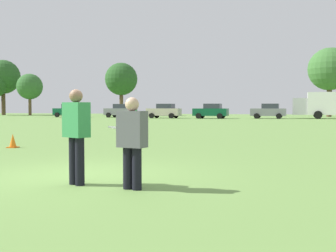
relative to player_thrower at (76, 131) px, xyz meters
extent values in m
plane|color=#6B9347|center=(-0.41, 0.91, -0.97)|extent=(149.06, 149.06, 0.00)
cylinder|color=black|center=(-0.08, 0.04, -0.54)|extent=(0.17, 0.17, 0.86)
cylinder|color=black|center=(0.08, -0.04, -0.54)|extent=(0.17, 0.17, 0.86)
cube|color=#338C4C|center=(0.00, 0.00, 0.20)|extent=(0.55, 0.46, 0.63)
sphere|color=#8C664C|center=(0.00, 0.00, 0.63)|extent=(0.24, 0.24, 0.24)
cylinder|color=black|center=(1.20, -0.14, -0.61)|extent=(0.16, 0.16, 0.72)
cylinder|color=black|center=(1.02, -0.10, -0.61)|extent=(0.16, 0.16, 0.72)
cube|color=#595960|center=(1.11, -0.12, 0.06)|extent=(0.52, 0.36, 0.62)
sphere|color=#D8AD8C|center=(1.11, -0.12, 0.48)|extent=(0.24, 0.24, 0.24)
cylinder|color=white|center=(0.71, 0.10, 0.07)|extent=(0.27, 0.27, 0.07)
cube|color=#D8590C|center=(-5.42, 5.60, -0.96)|extent=(0.32, 0.32, 0.03)
cone|color=orange|center=(-5.42, 5.60, -0.72)|extent=(0.24, 0.24, 0.45)
cube|color=#0C4C2D|center=(-25.14, 45.07, -0.19)|extent=(4.26, 1.95, 0.90)
cube|color=#2D333D|center=(-24.89, 45.06, 0.53)|extent=(2.06, 1.71, 0.64)
cylinder|color=black|center=(-26.47, 44.12, -0.64)|extent=(0.67, 0.24, 0.66)
cylinder|color=black|center=(-26.40, 46.12, -0.64)|extent=(0.67, 0.24, 0.66)
cylinder|color=black|center=(-23.87, 44.02, -0.64)|extent=(0.67, 0.24, 0.66)
cylinder|color=black|center=(-23.80, 46.02, -0.64)|extent=(0.67, 0.24, 0.66)
cube|color=slate|center=(-17.65, 45.45, -0.19)|extent=(4.26, 1.95, 0.90)
cube|color=#2D333D|center=(-17.40, 45.44, 0.53)|extent=(2.06, 1.71, 0.64)
cylinder|color=black|center=(-18.99, 44.50, -0.64)|extent=(0.67, 0.24, 0.66)
cylinder|color=black|center=(-18.91, 46.49, -0.64)|extent=(0.67, 0.24, 0.66)
cylinder|color=black|center=(-16.39, 44.40, -0.64)|extent=(0.67, 0.24, 0.66)
cylinder|color=black|center=(-16.31, 46.40, -0.64)|extent=(0.67, 0.24, 0.66)
cube|color=#B7AD99|center=(-11.06, 43.76, -0.19)|extent=(4.26, 1.95, 0.90)
cube|color=#2D333D|center=(-10.81, 43.75, 0.53)|extent=(2.06, 1.71, 0.64)
cylinder|color=black|center=(-12.40, 42.81, -0.64)|extent=(0.67, 0.24, 0.66)
cylinder|color=black|center=(-12.32, 44.80, -0.64)|extent=(0.67, 0.24, 0.66)
cylinder|color=black|center=(-9.79, 42.71, -0.64)|extent=(0.67, 0.24, 0.66)
cylinder|color=black|center=(-9.72, 44.71, -0.64)|extent=(0.67, 0.24, 0.66)
cube|color=#0C4C2D|center=(-5.04, 43.64, -0.19)|extent=(4.26, 1.95, 0.90)
cube|color=#2D333D|center=(-4.79, 43.63, 0.53)|extent=(2.06, 1.71, 0.64)
cylinder|color=black|center=(-6.38, 42.69, -0.64)|extent=(0.67, 0.24, 0.66)
cylinder|color=black|center=(-6.31, 44.69, -0.64)|extent=(0.67, 0.24, 0.66)
cylinder|color=black|center=(-3.78, 42.59, -0.64)|extent=(0.67, 0.24, 0.66)
cylinder|color=black|center=(-3.70, 44.59, -0.64)|extent=(0.67, 0.24, 0.66)
cube|color=slate|center=(1.78, 45.28, -0.19)|extent=(4.26, 1.95, 0.90)
cube|color=#2D333D|center=(2.03, 45.27, 0.53)|extent=(2.06, 1.71, 0.64)
cylinder|color=black|center=(0.44, 44.33, -0.64)|extent=(0.67, 0.24, 0.66)
cylinder|color=black|center=(0.51, 46.33, -0.64)|extent=(0.67, 0.24, 0.66)
cylinder|color=black|center=(3.04, 44.23, -0.64)|extent=(0.67, 0.24, 0.66)
cylinder|color=black|center=(3.11, 46.23, -0.64)|extent=(0.67, 0.24, 0.66)
cube|color=#B2B2B7|center=(5.56, 46.45, 0.51)|extent=(1.88, 2.36, 2.00)
cylinder|color=black|center=(7.50, 45.01, -0.49)|extent=(0.97, 0.31, 0.96)
cylinder|color=black|center=(7.59, 47.75, -0.49)|extent=(0.97, 0.31, 0.96)
cylinder|color=black|center=(-12.51, 36.81, -0.54)|extent=(0.16, 0.16, 0.86)
cylinder|color=black|center=(-12.33, 36.80, -0.54)|extent=(0.16, 0.16, 0.86)
cube|color=#338C4C|center=(-12.42, 36.80, 0.19)|extent=(0.47, 0.28, 0.61)
sphere|color=tan|center=(-12.42, 36.80, 0.60)|extent=(0.23, 0.23, 0.23)
cylinder|color=brown|center=(-44.26, 56.21, 1.13)|extent=(0.70, 0.70, 4.19)
sphere|color=#285623|center=(-44.26, 56.21, 5.77)|extent=(5.99, 5.99, 5.99)
cylinder|color=brown|center=(-37.54, 54.21, 0.54)|extent=(0.50, 0.50, 3.02)
sphere|color=#33662D|center=(-37.54, 54.21, 3.88)|extent=(4.31, 4.31, 4.31)
cylinder|color=brown|center=(-22.24, 57.13, 0.90)|extent=(0.62, 0.62, 3.74)
sphere|color=#285623|center=(-22.24, 57.13, 5.05)|extent=(5.35, 5.35, 5.35)
cylinder|color=brown|center=(9.82, 56.48, 1.15)|extent=(0.71, 0.71, 4.24)
sphere|color=#3D7033|center=(9.82, 56.48, 5.84)|extent=(6.06, 6.06, 6.06)
camera|label=1|loc=(3.58, -6.71, 0.43)|focal=44.35mm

